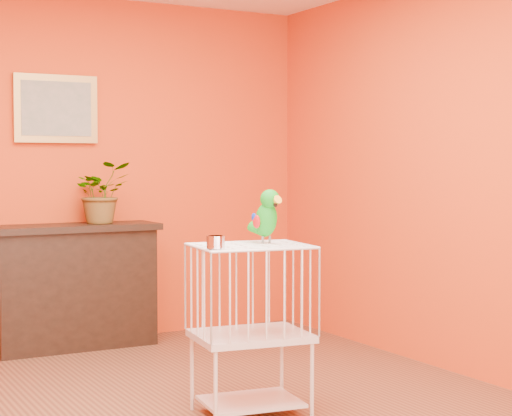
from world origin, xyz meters
TOP-DOWN VIEW (x-y plane):
  - room_shell at (0.00, 0.00)m, footprint 4.50×4.50m
  - console_cabinet at (0.07, 2.04)m, footprint 1.22×0.44m
  - potted_plant at (0.28, 2.00)m, footprint 0.42×0.47m
  - framed_picture at (0.00, 2.22)m, footprint 0.62×0.04m
  - birdcage at (0.40, -0.06)m, footprint 0.65×0.53m
  - feed_cup at (0.14, -0.17)m, footprint 0.09×0.09m
  - parrot at (0.53, -0.01)m, footprint 0.15×0.27m

SIDE VIEW (x-z plane):
  - console_cabinet at x=0.07m, z-range 0.00..0.91m
  - birdcage at x=0.40m, z-range 0.02..0.93m
  - feed_cup at x=0.14m, z-range 0.92..0.98m
  - parrot at x=0.53m, z-range 0.92..1.21m
  - potted_plant at x=0.28m, z-range 0.90..1.26m
  - room_shell at x=0.00m, z-range -0.67..3.83m
  - framed_picture at x=0.00m, z-range 1.50..2.00m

